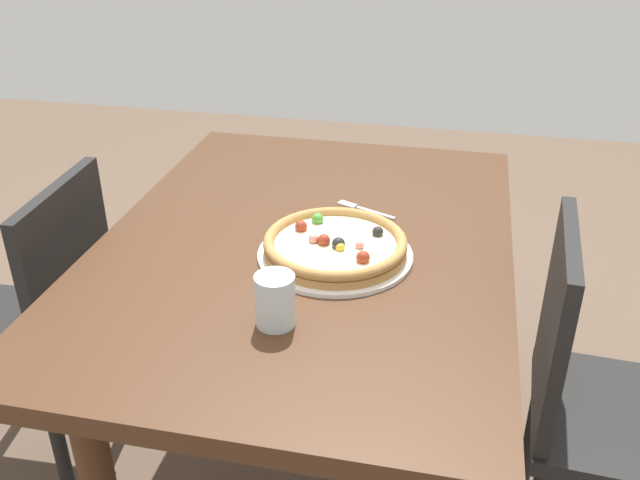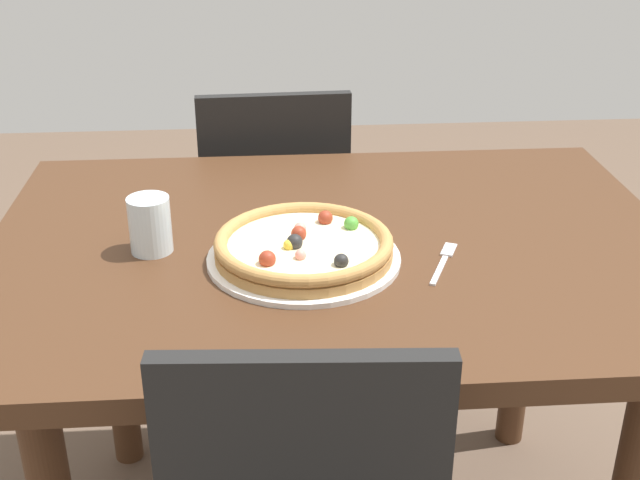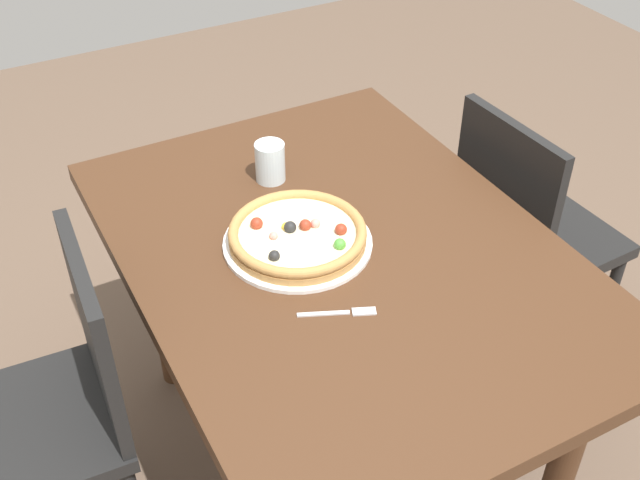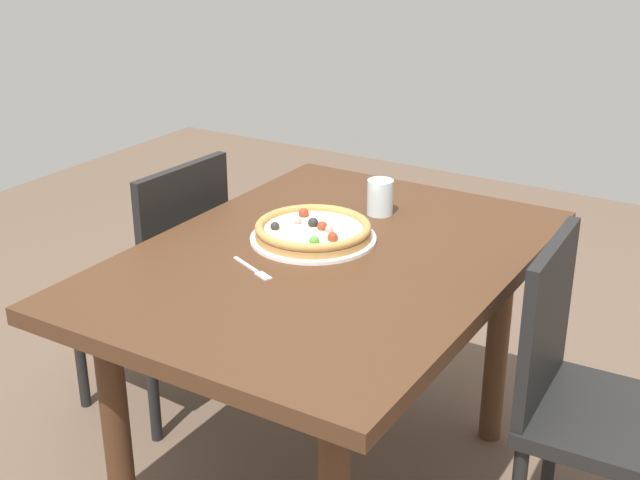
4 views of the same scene
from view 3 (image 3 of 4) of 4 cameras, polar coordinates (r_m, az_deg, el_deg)
The scene contains 8 objects.
ground_plane at distance 2.33m, azimuth 1.31°, elevation -15.21°, with size 6.00×6.00×0.00m, color brown.
dining_table at distance 1.85m, azimuth 1.60°, elevation -3.08°, with size 1.30×0.94×0.75m.
chair_near at distance 1.91m, azimuth -18.70°, elevation -11.50°, with size 0.42×0.42×0.88m.
chair_far at distance 2.36m, azimuth 14.87°, elevation 0.56°, with size 0.42×0.42×0.88m.
plate at distance 1.79m, azimuth -1.64°, elevation -0.20°, with size 0.35×0.35×0.01m, color white.
pizza at distance 1.78m, azimuth -1.65°, elevation 0.43°, with size 0.32×0.32×0.05m.
fork at distance 1.62m, azimuth 1.75°, elevation -5.33°, with size 0.08×0.16×0.00m.
drinking_glass at distance 1.99m, azimuth -3.67°, elevation 5.72°, with size 0.08×0.08×0.10m, color silver.
Camera 3 is at (1.20, -0.70, 1.88)m, focal length 43.72 mm.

